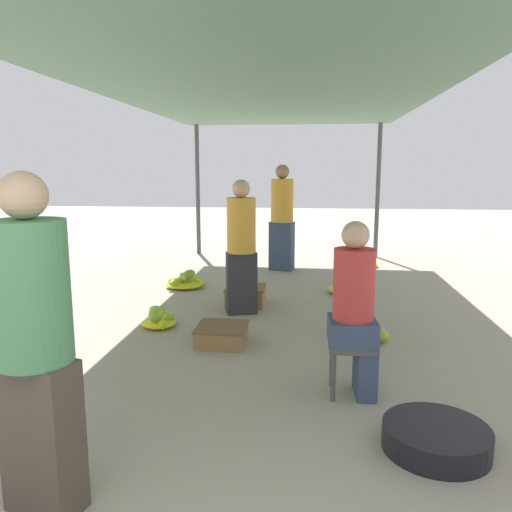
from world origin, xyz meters
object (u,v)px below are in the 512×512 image
object	(u,v)px
shopper_walking_mid	(241,245)
banana_pile_right_0	(361,329)
vendor_foreground	(35,343)
banana_pile_right_2	(362,262)
banana_pile_left_1	(186,282)
vendor_seated	(356,307)
banana_pile_right_1	(350,287)
crate_near	(246,296)
stool	(352,352)
banana_pile_left_0	(159,318)
basin_black	(436,438)
crate_mid	(222,335)
shopper_walking_far	(282,216)

from	to	relation	value
shopper_walking_mid	banana_pile_right_0	bearing A→B (deg)	-30.49
vendor_foreground	banana_pile_right_2	size ratio (longest dim) A/B	3.21
banana_pile_left_1	vendor_foreground	bearing A→B (deg)	-84.09
vendor_seated	banana_pile_right_1	bearing A→B (deg)	86.41
banana_pile_right_2	crate_near	distance (m)	3.13
stool	banana_pile_left_0	world-z (taller)	stool
stool	shopper_walking_mid	size ratio (longest dim) A/B	0.26
stool	basin_black	world-z (taller)	stool
banana_pile_left_0	banana_pile_right_1	bearing A→B (deg)	39.35
basin_black	banana_pile_right_1	xyz separation A→B (m)	(-0.24, 3.83, 0.00)
banana_pile_left_0	crate_mid	xyz separation A→B (m)	(0.75, -0.42, -0.01)
banana_pile_left_1	crate_near	xyz separation A→B (m)	(0.97, -0.80, 0.04)
vendor_foreground	banana_pile_right_0	world-z (taller)	vendor_foreground
stool	banana_pile_right_1	bearing A→B (deg)	86.06
banana_pile_right_1	shopper_walking_far	size ratio (longest dim) A/B	0.31
vendor_foreground	banana_pile_right_2	bearing A→B (deg)	71.57
banana_pile_left_1	shopper_walking_far	bearing A→B (deg)	47.93
banana_pile_right_0	crate_mid	distance (m)	1.38
basin_black	banana_pile_left_0	size ratio (longest dim) A/B	1.51
crate_mid	shopper_walking_mid	bearing A→B (deg)	87.55
banana_pile_right_0	shopper_walking_far	bearing A→B (deg)	106.60
basin_black	banana_pile_left_1	bearing A→B (deg)	123.00
banana_pile_right_1	crate_near	world-z (taller)	banana_pile_right_1
banana_pile_left_1	crate_mid	bearing A→B (deg)	-67.42
banana_pile_right_0	crate_near	world-z (taller)	banana_pile_right_0
banana_pile_left_1	crate_near	bearing A→B (deg)	-39.58
crate_mid	shopper_walking_far	xyz separation A→B (m)	(0.35, 3.62, 0.81)
crate_mid	stool	bearing A→B (deg)	-39.85
banana_pile_right_0	shopper_walking_far	xyz separation A→B (m)	(-1.00, 3.34, 0.79)
banana_pile_left_0	shopper_walking_mid	size ratio (longest dim) A/B	0.27
banana_pile_left_1	vendor_seated	bearing A→B (deg)	-56.63
crate_mid	crate_near	bearing A→B (deg)	88.17
vendor_seated	stool	bearing A→B (deg)	176.50
shopper_walking_mid	shopper_walking_far	bearing A→B (deg)	83.20
vendor_seated	banana_pile_right_2	distance (m)	5.09
crate_near	basin_black	bearing A→B (deg)	-63.21
banana_pile_right_1	crate_mid	bearing A→B (deg)	-122.46
vendor_foreground	basin_black	bearing A→B (deg)	20.17
vendor_foreground	banana_pile_left_1	distance (m)	4.73
shopper_walking_far	stool	bearing A→B (deg)	-80.09
vendor_seated	shopper_walking_far	bearing A→B (deg)	100.14
basin_black	banana_pile_right_0	size ratio (longest dim) A/B	1.21
banana_pile_left_1	crate_mid	xyz separation A→B (m)	(0.92, -2.21, 0.01)
banana_pile_left_0	banana_pile_left_1	size ratio (longest dim) A/B	0.71
basin_black	crate_near	distance (m)	3.46
stool	shopper_walking_mid	bearing A→B (deg)	118.84
banana_pile_right_1	shopper_walking_far	world-z (taller)	shopper_walking_far
vendor_foreground	shopper_walking_far	size ratio (longest dim) A/B	0.96
banana_pile_right_1	shopper_walking_mid	xyz separation A→B (m)	(-1.32, -1.10, 0.72)
vendor_seated	vendor_foreground	bearing A→B (deg)	-137.72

